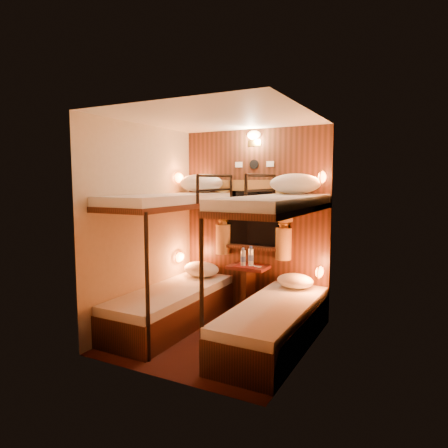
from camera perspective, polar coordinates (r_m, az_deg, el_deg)
The scene contains 22 objects.
floor at distance 4.64m, azimuth -1.02°, elevation -15.82°, with size 2.10×2.10×0.00m, color #34150E.
ceiling at distance 4.35m, azimuth -1.08°, elevation 14.94°, with size 2.10×2.10×0.00m, color silver.
wall_back at distance 5.27m, azimuth 4.41°, elevation 0.31°, with size 2.40×2.40×0.00m, color #C6B293.
wall_front at distance 3.46m, azimuth -9.42°, elevation -2.85°, with size 2.40×2.40×0.00m, color #C6B293.
wall_left at distance 4.89m, azimuth -11.40°, elevation -0.25°, with size 2.40×2.40×0.00m, color #C6B293.
wall_right at distance 3.96m, azimuth 11.77°, elevation -1.76°, with size 2.40×2.40×0.00m, color #C6B293.
back_panel at distance 5.26m, azimuth 4.35°, elevation 0.30°, with size 2.00×0.03×2.40m, color #321C0E.
bunk_left at distance 4.85m, azimuth -7.45°, elevation -7.95°, with size 0.72×1.90×1.82m.
bunk_right at distance 4.26m, azimuth 7.21°, elevation -9.93°, with size 0.72×1.90×1.82m.
window at distance 5.23m, azimuth 4.22°, elevation 0.06°, with size 1.00×0.12×0.79m.
curtains at distance 5.20m, azimuth 4.08°, elevation 0.93°, with size 1.10×0.22×1.00m.
back_fixtures at distance 5.22m, azimuth 4.29°, elevation 11.75°, with size 0.54×0.09×0.48m.
reading_lamps at distance 4.95m, azimuth 2.83°, elevation 0.41°, with size 2.00×0.20×1.25m.
table at distance 5.23m, azimuth 3.47°, elevation -8.47°, with size 0.50×0.34×0.66m.
bottle_left at distance 5.14m, azimuth 2.76°, elevation -4.88°, with size 0.07×0.07×0.24m.
bottle_right at distance 5.19m, azimuth 3.86°, elevation -4.70°, with size 0.07×0.07×0.25m.
sachet_a at distance 5.11m, azimuth 4.83°, elevation -6.09°, with size 0.09×0.07×0.01m, color silver.
sachet_b at distance 5.16m, azimuth 4.01°, elevation -5.98°, with size 0.08×0.06×0.01m, color silver.
pillow_lower_left at distance 5.41m, azimuth -3.26°, elevation -6.45°, with size 0.50×0.36×0.20m, color white.
pillow_lower_right at distance 4.91m, azimuth 10.11°, elevation -8.00°, with size 0.45×0.32×0.18m, color white.
pillow_upper_left at distance 5.29m, azimuth -3.29°, elevation 5.85°, with size 0.61×0.43×0.24m, color white.
pillow_upper_right at distance 4.69m, azimuth 10.10°, elevation 5.69°, with size 0.60×0.43×0.23m, color white.
Camera 1 is at (2.06, -3.78, 1.74)m, focal length 32.00 mm.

